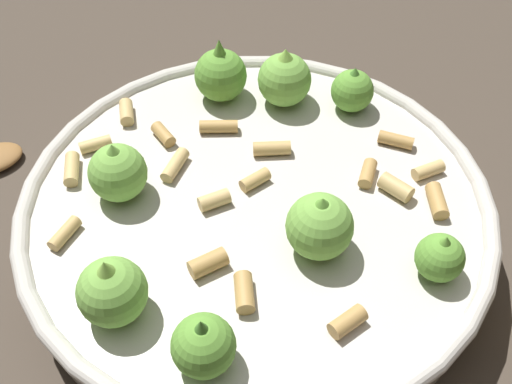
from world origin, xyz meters
The scene contains 2 objects.
ground_plane centered at (0.00, 0.00, 0.00)m, with size 2.40×2.40×0.00m, color #42382D.
cooking_pan centered at (0.00, 0.00, 0.03)m, with size 0.35×0.35×0.11m.
Camera 1 is at (-0.15, -0.27, 0.40)m, focal length 44.39 mm.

